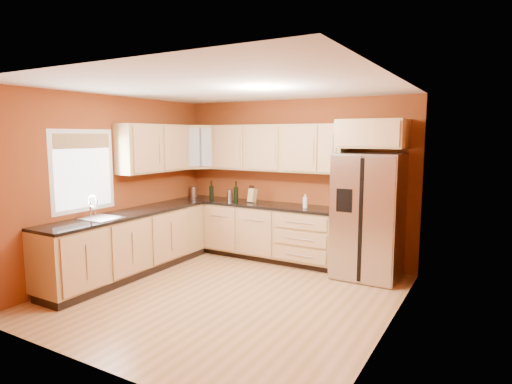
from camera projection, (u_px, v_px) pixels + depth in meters
The scene contains 23 objects.
floor at pixel (226, 295), 5.46m from camera, with size 4.00×4.00×0.00m, color olive.
ceiling at pixel (224, 87), 5.12m from camera, with size 4.00×4.00×0.00m, color silver.
wall_back at pixel (293, 180), 7.01m from camera, with size 4.00×0.04×2.60m, color brown.
wall_front at pixel (92, 223), 3.57m from camera, with size 4.00×0.04×2.60m, color brown.
wall_left at pixel (112, 185), 6.27m from camera, with size 0.04×4.00×2.60m, color brown.
wall_right at pixel (390, 208), 4.30m from camera, with size 0.04×4.00×2.60m, color brown.
base_cabinets_back at pixel (255, 231), 7.14m from camera, with size 2.90×0.60×0.88m, color #A2844E.
base_cabinets_left at pixel (129, 245), 6.24m from camera, with size 0.60×2.80×0.88m, color #A2844E.
countertop_back at pixel (255, 204), 7.07m from camera, with size 2.90×0.62×0.04m, color black.
countertop_left at pixel (128, 214), 6.17m from camera, with size 0.62×2.80×0.04m, color black.
upper_cabinets_back at pixel (275, 148), 6.92m from camera, with size 2.30×0.33×0.75m, color #A2844E.
upper_cabinets_left at pixel (154, 148), 6.75m from camera, with size 0.33×1.35×0.75m, color #A2844E.
corner_upper_cabinet at pixel (199, 147), 7.48m from camera, with size 0.62×0.33×0.75m, color #A2844E.
over_fridge_cabinet at pixel (373, 134), 5.99m from camera, with size 0.92×0.60×0.40m, color #A2844E.
refrigerator at pixel (368, 216), 6.08m from camera, with size 0.90×0.75×1.78m, color #B2B2B7.
window at pixel (83, 171), 5.80m from camera, with size 0.03×0.90×1.00m, color white.
sink_faucet at pixel (100, 207), 5.72m from camera, with size 0.50×0.42×0.30m, color silver, non-canonical shape.
canister_left at pixel (194, 192), 7.72m from camera, with size 0.12×0.12×0.19m, color #B2B2B7.
canister_right at pixel (230, 195), 7.30m from camera, with size 0.11×0.11×0.19m, color #B2B2B7.
wine_bottle_a at pixel (211, 190), 7.42m from camera, with size 0.07×0.07×0.33m, color black, non-canonical shape.
wine_bottle_b at pixel (236, 191), 7.18m from camera, with size 0.08×0.08×0.34m, color black, non-canonical shape.
knife_block at pixel (252, 195), 7.12m from camera, with size 0.11×0.10×0.23m, color tan.
soap_dispenser at pixel (305, 201), 6.58m from camera, with size 0.07×0.07×0.21m, color white.
Camera 1 is at (2.93, -4.36, 2.03)m, focal length 30.00 mm.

